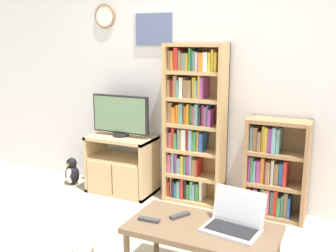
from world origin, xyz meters
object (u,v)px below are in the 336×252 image
object	(u,v)px
bookshelf_tall	(193,124)
laptop	(234,220)
penguin_figurine	(72,172)
remote_near_laptop	(149,220)
cat	(85,241)
bookshelf_short	(273,171)
tv_stand	(121,164)
remote_far_from_laptop	(180,215)
coffee_table	(202,233)
television	(120,116)

from	to	relation	value
bookshelf_tall	laptop	distance (m)	1.59
bookshelf_tall	laptop	xyz separation A→B (m)	(0.83, -1.32, -0.33)
penguin_figurine	remote_near_laptop	bearing A→B (deg)	-36.61
laptop	cat	distance (m)	1.28
bookshelf_tall	bookshelf_short	xyz separation A→B (m)	(0.85, -0.00, -0.39)
bookshelf_short	penguin_figurine	distance (m)	2.36
tv_stand	bookshelf_tall	bearing A→B (deg)	8.29
remote_near_laptop	cat	bearing A→B (deg)	80.69
tv_stand	laptop	bearing A→B (deg)	-36.06
bookshelf_short	laptop	distance (m)	1.31
bookshelf_tall	bookshelf_short	size ratio (longest dim) A/B	1.72
remote_far_from_laptop	cat	distance (m)	0.88
remote_near_laptop	remote_far_from_laptop	distance (m)	0.23
tv_stand	remote_near_laptop	size ratio (longest dim) A/B	4.60
coffee_table	television	bearing A→B (deg)	138.50
tv_stand	remote_far_from_laptop	xyz separation A→B (m)	(1.24, -1.18, 0.13)
remote_near_laptop	remote_far_from_laptop	bearing A→B (deg)	-50.71
television	cat	size ratio (longest dim) A/B	1.40
coffee_table	remote_near_laptop	xyz separation A→B (m)	(-0.37, -0.08, 0.06)
laptop	penguin_figurine	bearing A→B (deg)	161.42
tv_stand	penguin_figurine	xyz separation A→B (m)	(-0.67, -0.05, -0.18)
laptop	remote_near_laptop	distance (m)	0.60
coffee_table	cat	distance (m)	1.05
tv_stand	television	world-z (taller)	television
bookshelf_tall	remote_near_laptop	bearing A→B (deg)	-80.13
tv_stand	laptop	xyz separation A→B (m)	(1.65, -1.20, 0.19)
television	remote_near_laptop	world-z (taller)	television
bookshelf_short	remote_near_laptop	bearing A→B (deg)	-112.26
tv_stand	cat	world-z (taller)	tv_stand
bookshelf_short	television	bearing A→B (deg)	-176.85
television	coffee_table	world-z (taller)	television
remote_far_from_laptop	penguin_figurine	xyz separation A→B (m)	(-1.91, 1.13, -0.31)
remote_near_laptop	bookshelf_short	bearing A→B (deg)	-25.09
cat	penguin_figurine	xyz separation A→B (m)	(-1.10, 1.22, 0.04)
coffee_table	remote_far_from_laptop	distance (m)	0.22
television	coffee_table	distance (m)	1.99
bookshelf_short	remote_far_from_laptop	bearing A→B (deg)	-108.05
laptop	penguin_figurine	distance (m)	2.61
coffee_table	remote_far_from_laptop	xyz separation A→B (m)	(-0.20, 0.07, 0.06)
television	remote_far_from_laptop	xyz separation A→B (m)	(1.25, -1.21, -0.42)
tv_stand	coffee_table	world-z (taller)	tv_stand
remote_near_laptop	penguin_figurine	bearing A→B (deg)	50.56
television	penguin_figurine	size ratio (longest dim) A/B	2.09
tv_stand	laptop	distance (m)	2.04
television	cat	world-z (taller)	television
cat	tv_stand	bearing A→B (deg)	90.42
tv_stand	penguin_figurine	distance (m)	0.69
bookshelf_short	remote_near_laptop	world-z (taller)	bookshelf_short
tv_stand	bookshelf_short	bearing A→B (deg)	3.91
bookshelf_tall	cat	world-z (taller)	bookshelf_tall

